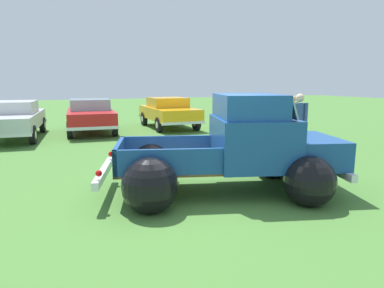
% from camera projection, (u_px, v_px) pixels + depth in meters
% --- Properties ---
extents(ground_plane, '(80.00, 80.00, 0.00)m').
position_uv_depth(ground_plane, '(219.00, 191.00, 6.81)').
color(ground_plane, '#477A33').
extents(vintage_pickup_truck, '(4.98, 3.75, 1.96)m').
position_uv_depth(vintage_pickup_truck, '(239.00, 154.00, 6.71)').
color(vintage_pickup_truck, black).
rests_on(vintage_pickup_truck, ground).
extents(show_car_0, '(2.29, 4.84, 1.43)m').
position_uv_depth(show_car_0, '(14.00, 118.00, 13.06)').
color(show_car_0, black).
rests_on(show_car_0, ground).
extents(show_car_1, '(2.26, 4.50, 1.43)m').
position_uv_depth(show_car_1, '(91.00, 114.00, 14.70)').
color(show_car_1, black).
rests_on(show_car_1, ground).
extents(show_car_2, '(2.05, 4.25, 1.43)m').
position_uv_depth(show_car_2, '(168.00, 111.00, 16.22)').
color(show_car_2, black).
rests_on(show_car_2, ground).
extents(spectator_0, '(0.44, 0.53, 1.83)m').
position_uv_depth(spectator_0, '(299.00, 121.00, 9.86)').
color(spectator_0, gray).
rests_on(spectator_0, ground).
extents(spectator_1, '(0.45, 0.52, 1.64)m').
position_uv_depth(spectator_1, '(293.00, 114.00, 13.26)').
color(spectator_1, '#4C4742').
rests_on(spectator_1, ground).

